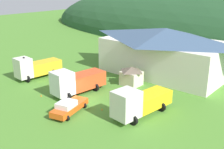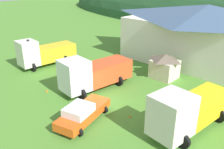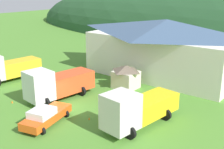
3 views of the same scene
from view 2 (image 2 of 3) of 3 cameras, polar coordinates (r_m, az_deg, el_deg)
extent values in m
plane|color=#4C842D|center=(22.44, -1.69, -6.57)|extent=(200.00, 200.00, 0.00)
cube|color=white|center=(34.04, 21.11, 7.32)|extent=(19.47, 11.28, 5.64)
pyramid|color=#3D5675|center=(33.34, 22.05, 13.62)|extent=(21.03, 12.18, 1.97)
cube|color=beige|center=(27.83, 12.45, 1.27)|extent=(2.70, 2.53, 2.11)
pyramid|color=#6B5B4C|center=(27.35, 12.70, 4.05)|extent=(2.91, 2.73, 0.74)
cube|color=silver|center=(31.21, -19.58, 4.83)|extent=(2.63, 2.32, 3.07)
cube|color=black|center=(30.99, -19.93, 5.97)|extent=(1.46, 1.80, 0.98)
cube|color=gold|center=(32.84, -13.56, 5.26)|extent=(2.91, 5.46, 1.86)
cylinder|color=black|center=(30.74, -18.43, 1.68)|extent=(1.10, 0.30, 1.10)
cylinder|color=black|center=(32.63, -19.98, 2.67)|extent=(1.10, 0.30, 1.10)
cylinder|color=black|center=(32.58, -11.29, 3.60)|extent=(1.10, 0.30, 1.10)
cylinder|color=black|center=(34.37, -13.14, 4.45)|extent=(1.10, 0.30, 1.10)
cube|color=white|center=(23.06, -8.99, -0.27)|extent=(2.82, 2.71, 3.06)
cube|color=black|center=(22.75, -9.35, 1.22)|extent=(1.58, 2.09, 0.98)
cube|color=#E04C23|center=(25.30, -1.42, 0.87)|extent=(3.16, 5.61, 2.03)
cylinder|color=black|center=(22.83, -7.26, -4.65)|extent=(1.10, 0.30, 1.10)
cylinder|color=black|center=(24.58, -10.15, -2.76)|extent=(1.10, 0.30, 1.10)
cylinder|color=black|center=(25.38, 1.61, -1.55)|extent=(1.10, 0.30, 1.10)
cylinder|color=black|center=(26.96, -1.57, -0.04)|extent=(1.10, 0.30, 1.10)
cube|color=silver|center=(17.06, 14.11, -9.50)|extent=(2.75, 2.96, 3.04)
cube|color=black|center=(16.62, 14.05, -7.72)|extent=(1.56, 2.29, 0.97)
cube|color=yellow|center=(20.47, 20.84, -6.84)|extent=(3.08, 5.71, 1.68)
cylinder|color=black|center=(17.44, 16.54, -15.09)|extent=(1.10, 0.30, 1.10)
cylinder|color=black|center=(18.41, 10.93, -12.24)|extent=(1.10, 0.30, 1.10)
cylinder|color=black|center=(21.13, 24.18, -9.06)|extent=(1.10, 0.30, 1.10)
cylinder|color=black|center=(21.94, 19.21, -7.05)|extent=(1.10, 0.30, 1.10)
cube|color=#E85618|center=(19.53, -6.78, -9.24)|extent=(3.21, 5.64, 0.70)
cube|color=silver|center=(18.75, -8.00, -8.41)|extent=(2.25, 2.51, 0.62)
cylinder|color=black|center=(18.10, -7.85, -13.51)|extent=(0.68, 0.24, 0.68)
cylinder|color=black|center=(19.00, -12.05, -11.90)|extent=(0.68, 0.24, 0.68)
cylinder|color=black|center=(20.60, -1.88, -8.37)|extent=(0.68, 0.24, 0.68)
cylinder|color=black|center=(21.39, -5.80, -7.22)|extent=(0.68, 0.24, 0.68)
cylinder|color=#4C4C51|center=(31.27, -19.06, 4.03)|extent=(0.12, 0.12, 3.25)
cube|color=black|center=(30.76, -19.51, 7.38)|extent=(0.20, 0.24, 0.55)
sphere|color=red|center=(30.81, -19.30, 7.44)|extent=(0.14, 0.14, 0.14)
cone|color=orange|center=(25.10, -15.35, -4.09)|extent=(0.36, 0.36, 0.57)
cone|color=orange|center=(20.25, 4.34, -10.18)|extent=(0.36, 0.36, 0.50)
camera|label=1|loc=(13.83, 175.04, -7.18)|focal=44.41mm
camera|label=3|loc=(7.76, 167.19, -14.70)|focal=46.24mm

